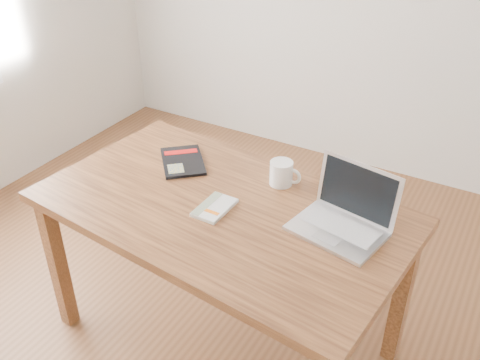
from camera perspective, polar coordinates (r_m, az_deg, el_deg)
The scene contains 6 objects.
room at distance 1.74m, azimuth -5.46°, elevation 11.96°, with size 4.04×4.04×2.70m.
desk at distance 2.16m, azimuth -1.95°, elevation -4.65°, with size 1.53×0.98×0.75m.
white_guidebook at distance 2.08m, azimuth -2.73°, elevation -2.97°, with size 0.11×0.18×0.02m.
black_guidebook at distance 2.40m, azimuth -6.13°, elevation 2.01°, with size 0.31×0.31×0.01m.
laptop at distance 2.00m, azimuth 11.07°, elevation -3.82°, with size 0.37×0.31×0.23m.
coffee_mug at distance 2.22m, azimuth 4.50°, elevation 0.77°, with size 0.14×0.10×0.10m.
Camera 1 is at (0.89, -1.33, 1.95)m, focal length 40.00 mm.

